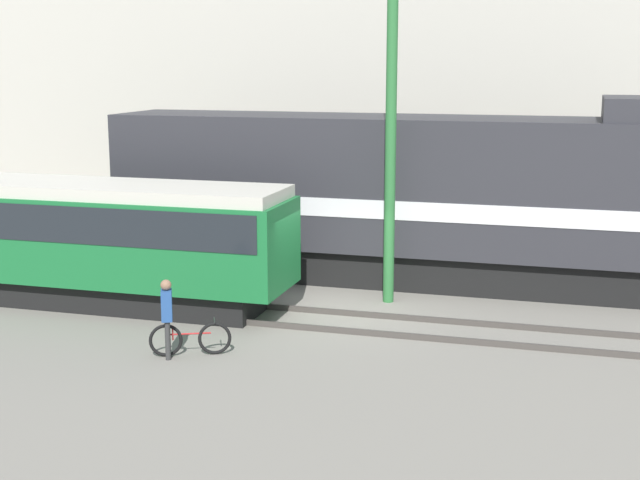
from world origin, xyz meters
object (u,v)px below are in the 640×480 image
at_px(utility_pole_left, 391,131).
at_px(person, 167,311).
at_px(freight_locomotive, 406,196).
at_px(streetcar, 62,233).
at_px(bicycle, 190,339).

bearing_deg(utility_pole_left, person, -121.55).
distance_m(freight_locomotive, streetcar, 9.30).
height_order(streetcar, person, streetcar).
distance_m(bicycle, utility_pole_left, 7.45).
relative_size(streetcar, bicycle, 7.47).
xyz_separation_m(freight_locomotive, streetcar, (-8.07, -4.58, -0.65)).
xyz_separation_m(streetcar, person, (4.57, -3.43, -0.76)).
xyz_separation_m(bicycle, utility_pole_left, (3.14, 5.40, 4.06)).
height_order(bicycle, utility_pole_left, utility_pole_left).
bearing_deg(bicycle, streetcar, 147.75).
relative_size(freight_locomotive, utility_pole_left, 1.86).
xyz_separation_m(freight_locomotive, utility_pole_left, (0.00, -2.29, 1.97)).
bearing_deg(person, bicycle, 40.62).
xyz_separation_m(person, utility_pole_left, (3.51, 5.72, 3.38)).
relative_size(streetcar, person, 7.05).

